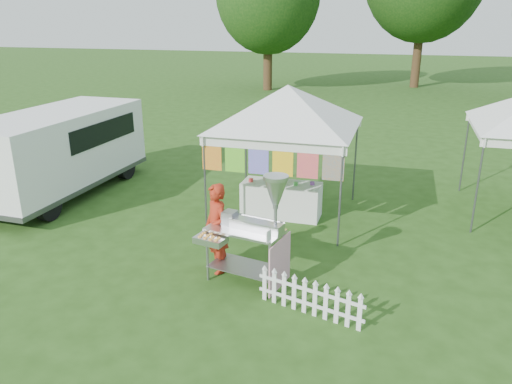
% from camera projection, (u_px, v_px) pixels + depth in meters
% --- Properties ---
extents(ground, '(120.00, 120.00, 0.00)m').
position_uv_depth(ground, '(239.00, 286.00, 8.59)').
color(ground, '#254814').
rests_on(ground, ground).
extents(canopy_main, '(4.24, 4.24, 3.45)m').
position_uv_depth(canopy_main, '(288.00, 85.00, 10.77)').
color(canopy_main, '#59595E').
rests_on(canopy_main, ground).
extents(donut_cart, '(1.57, 0.97, 2.00)m').
position_uv_depth(donut_cart, '(256.00, 221.00, 8.28)').
color(donut_cart, gray).
rests_on(donut_cart, ground).
extents(vendor, '(0.71, 0.70, 1.65)m').
position_uv_depth(vendor, '(216.00, 229.00, 8.86)').
color(vendor, '#A42714').
rests_on(vendor, ground).
extents(cargo_van, '(2.17, 5.20, 2.14)m').
position_uv_depth(cargo_van, '(61.00, 150.00, 12.86)').
color(cargo_van, white).
rests_on(cargo_van, ground).
extents(picket_fence, '(1.74, 0.51, 0.56)m').
position_uv_depth(picket_fence, '(310.00, 298.00, 7.68)').
color(picket_fence, white).
rests_on(picket_fence, ground).
extents(display_table, '(1.80, 0.70, 0.80)m').
position_uv_depth(display_table, '(281.00, 199.00, 11.52)').
color(display_table, white).
rests_on(display_table, ground).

